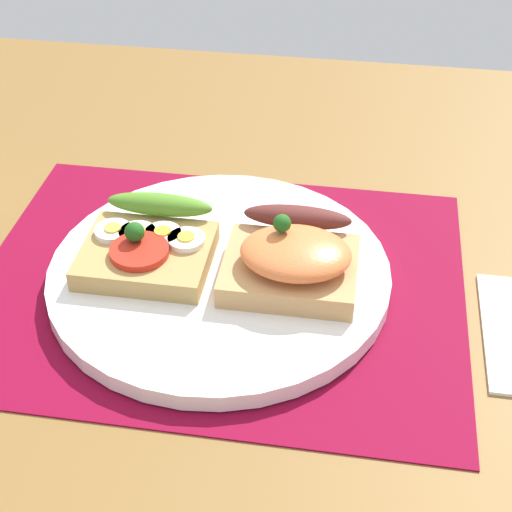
# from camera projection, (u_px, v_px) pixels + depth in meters

# --- Properties ---
(ground_plane) EXTENTS (1.20, 0.90, 0.03)m
(ground_plane) POSITION_uv_depth(u_px,v_px,m) (220.00, 298.00, 0.64)
(ground_plane) COLOR brown
(placemat) EXTENTS (0.39, 0.31, 0.00)m
(placemat) POSITION_uv_depth(u_px,v_px,m) (220.00, 282.00, 0.63)
(placemat) COLOR maroon
(placemat) RESTS_ON ground_plane
(plate) EXTENTS (0.28, 0.28, 0.01)m
(plate) POSITION_uv_depth(u_px,v_px,m) (219.00, 274.00, 0.62)
(plate) COLOR white
(plate) RESTS_ON placemat
(sandwich_egg_tomato) EXTENTS (0.10, 0.10, 0.04)m
(sandwich_egg_tomato) POSITION_uv_depth(u_px,v_px,m) (148.00, 245.00, 0.62)
(sandwich_egg_tomato) COLOR tan
(sandwich_egg_tomato) RESTS_ON plate
(sandwich_salmon) EXTENTS (0.10, 0.10, 0.06)m
(sandwich_salmon) POSITION_uv_depth(u_px,v_px,m) (293.00, 257.00, 0.60)
(sandwich_salmon) COLOR tan
(sandwich_salmon) RESTS_ON plate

